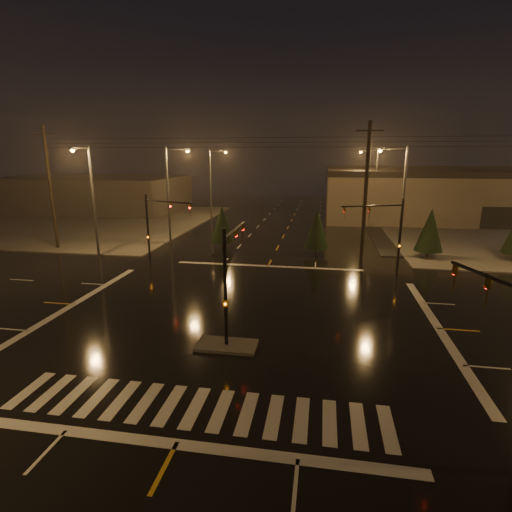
# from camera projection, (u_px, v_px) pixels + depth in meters

# --- Properties ---
(ground) EXTENTS (140.00, 140.00, 0.00)m
(ground) POSITION_uv_depth(u_px,v_px,m) (243.00, 316.00, 23.65)
(ground) COLOR black
(ground) RESTS_ON ground
(sidewalk_nw) EXTENTS (36.00, 36.00, 0.12)m
(sidewalk_nw) POSITION_uv_depth(u_px,v_px,m) (79.00, 221.00, 57.15)
(sidewalk_nw) COLOR #494741
(sidewalk_nw) RESTS_ON ground
(median_island) EXTENTS (3.00, 1.60, 0.15)m
(median_island) POSITION_uv_depth(u_px,v_px,m) (227.00, 345.00, 19.81)
(median_island) COLOR #494741
(median_island) RESTS_ON ground
(crosswalk) EXTENTS (15.00, 2.60, 0.01)m
(crosswalk) POSITION_uv_depth(u_px,v_px,m) (195.00, 407.00, 15.05)
(crosswalk) COLOR beige
(crosswalk) RESTS_ON ground
(stop_bar_near) EXTENTS (16.00, 0.50, 0.01)m
(stop_bar_near) POSITION_uv_depth(u_px,v_px,m) (176.00, 444.00, 13.14)
(stop_bar_near) COLOR beige
(stop_bar_near) RESTS_ON ground
(stop_bar_far) EXTENTS (16.00, 0.50, 0.01)m
(stop_bar_far) POSITION_uv_depth(u_px,v_px,m) (268.00, 266.00, 34.16)
(stop_bar_far) COLOR beige
(stop_bar_far) RESTS_ON ground
(commercial_block) EXTENTS (30.00, 18.00, 5.60)m
(commercial_block) POSITION_uv_depth(u_px,v_px,m) (92.00, 193.00, 68.75)
(commercial_block) COLOR #443E3C
(commercial_block) RESTS_ON ground
(signal_mast_median) EXTENTS (0.25, 4.59, 6.00)m
(signal_mast_median) POSITION_uv_depth(u_px,v_px,m) (230.00, 269.00, 19.80)
(signal_mast_median) COLOR black
(signal_mast_median) RESTS_ON ground
(signal_mast_ne) EXTENTS (4.84, 1.86, 6.00)m
(signal_mast_ne) POSITION_uv_depth(u_px,v_px,m) (388.00, 228.00, 30.87)
(signal_mast_ne) COLOR black
(signal_mast_ne) RESTS_ON ground
(signal_mast_nw) EXTENTS (4.84, 1.86, 6.00)m
(signal_mast_nw) POSITION_uv_depth(u_px,v_px,m) (157.00, 221.00, 33.94)
(signal_mast_nw) COLOR black
(signal_mast_nw) RESTS_ON ground
(streetlight_1) EXTENTS (2.77, 0.32, 10.00)m
(streetlight_1) POSITION_uv_depth(u_px,v_px,m) (171.00, 189.00, 41.23)
(streetlight_1) COLOR #38383A
(streetlight_1) RESTS_ON ground
(streetlight_2) EXTENTS (2.77, 0.32, 10.00)m
(streetlight_2) POSITION_uv_depth(u_px,v_px,m) (213.00, 180.00, 56.52)
(streetlight_2) COLOR #38383A
(streetlight_2) RESTS_ON ground
(streetlight_3) EXTENTS (2.77, 0.32, 10.00)m
(streetlight_3) POSITION_uv_depth(u_px,v_px,m) (400.00, 195.00, 35.71)
(streetlight_3) COLOR #38383A
(streetlight_3) RESTS_ON ground
(streetlight_4) EXTENTS (2.77, 0.32, 10.00)m
(streetlight_4) POSITION_uv_depth(u_px,v_px,m) (374.00, 181.00, 54.82)
(streetlight_4) COLOR #38383A
(streetlight_4) RESTS_ON ground
(streetlight_5) EXTENTS (0.32, 2.77, 10.00)m
(streetlight_5) POSITION_uv_depth(u_px,v_px,m) (91.00, 195.00, 35.49)
(streetlight_5) COLOR #38383A
(streetlight_5) RESTS_ON ground
(utility_pole_0) EXTENTS (2.20, 0.32, 12.00)m
(utility_pole_0) POSITION_uv_depth(u_px,v_px,m) (51.00, 188.00, 39.07)
(utility_pole_0) COLOR black
(utility_pole_0) RESTS_ON ground
(utility_pole_1) EXTENTS (2.20, 0.32, 12.00)m
(utility_pole_1) POSITION_uv_depth(u_px,v_px,m) (366.00, 192.00, 34.23)
(utility_pole_1) COLOR black
(utility_pole_1) RESTS_ON ground
(conifer_0) EXTENTS (2.51, 2.51, 4.61)m
(conifer_0) POSITION_uv_depth(u_px,v_px,m) (430.00, 230.00, 36.18)
(conifer_0) COLOR black
(conifer_0) RESTS_ON ground
(conifer_3) EXTENTS (2.36, 2.36, 4.38)m
(conifer_3) POSITION_uv_depth(u_px,v_px,m) (222.00, 224.00, 40.02)
(conifer_3) COLOR black
(conifer_3) RESTS_ON ground
(conifer_4) EXTENTS (2.35, 2.35, 4.37)m
(conifer_4) POSITION_uv_depth(u_px,v_px,m) (317.00, 229.00, 37.35)
(conifer_4) COLOR black
(conifer_4) RESTS_ON ground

